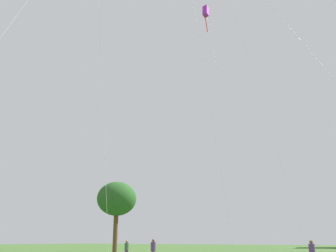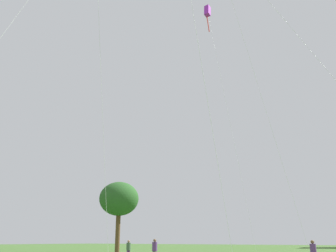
% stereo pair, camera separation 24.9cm
% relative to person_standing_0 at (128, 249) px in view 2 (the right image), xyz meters
% --- Properties ---
extents(person_standing_0, '(0.37, 0.37, 1.67)m').
position_rel_person_standing_0_xyz_m(person_standing_0, '(0.00, 0.00, 0.00)').
color(person_standing_0, '#593372').
rests_on(person_standing_0, ground).
extents(person_standing_1, '(0.39, 0.39, 1.75)m').
position_rel_person_standing_0_xyz_m(person_standing_1, '(4.34, -2.08, 0.05)').
color(person_standing_1, tan).
rests_on(person_standing_1, ground).
extents(person_standing_2, '(0.37, 0.37, 1.66)m').
position_rel_person_standing_0_xyz_m(person_standing_2, '(15.76, -1.21, -0.00)').
color(person_standing_2, maroon).
rests_on(person_standing_2, ground).
extents(kite_flying_2, '(4.65, 1.35, 26.88)m').
position_rel_person_standing_0_xyz_m(kite_flying_2, '(5.46, 5.92, 24.97)').
color(kite_flying_2, silver).
rests_on(kite_flying_2, ground).
extents(park_tree_1, '(4.25, 4.25, 7.79)m').
position_rel_person_standing_0_xyz_m(park_tree_1, '(-5.52, 4.72, 4.95)').
color(park_tree_1, brown).
rests_on(park_tree_1, ground).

